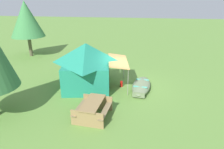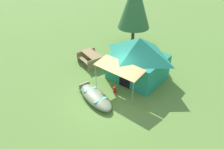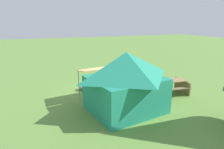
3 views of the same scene
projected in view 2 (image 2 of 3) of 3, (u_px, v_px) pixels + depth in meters
The scene contains 7 objects.
ground_plane at pixel (110, 96), 11.74m from camera, with size 80.00×80.00×0.00m, color #608C3C.
beached_rowboat at pixel (95, 96), 11.33m from camera, with size 2.89×1.36×0.43m.
canvas_cabin_tent at pixel (138, 58), 12.52m from camera, with size 3.82×4.40×2.75m.
picnic_table at pixel (91, 57), 14.56m from camera, with size 1.91×1.66×0.79m.
cooler_box at pixel (116, 77), 12.95m from camera, with size 0.47×0.38×0.39m, color #2C905A.
fuel_can at pixel (114, 90), 11.89m from camera, with size 0.16×0.16×0.37m, color red.
pine_tree_back_right at pixel (135, 3), 15.77m from camera, with size 2.59×2.59×5.37m.
Camera 2 is at (7.03, -5.86, 7.45)m, focal length 32.89 mm.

